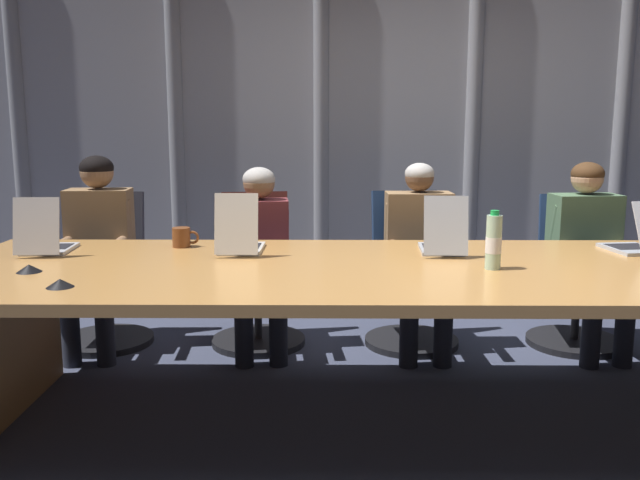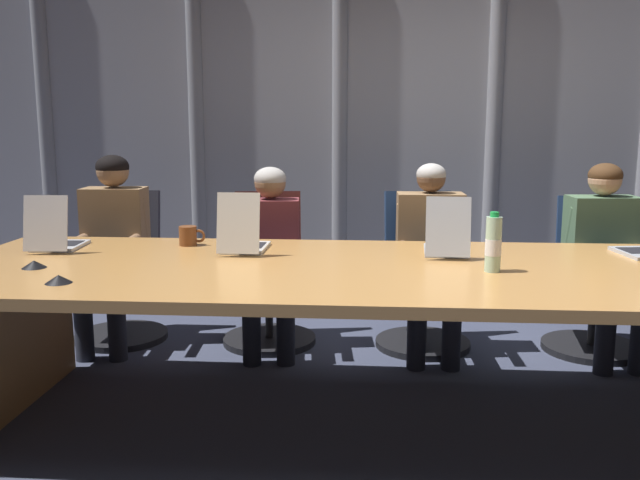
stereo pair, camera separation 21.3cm
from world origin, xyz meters
The scene contains 18 objects.
ground_plane centered at (0.00, 0.00, 0.00)m, with size 14.27×14.27×0.00m, color #383D51.
conference_table centered at (0.00, 0.00, 0.63)m, with size 4.72×1.37×0.76m.
curtain_backdrop centered at (0.00, 2.30, 1.53)m, with size 7.14×0.17×3.06m.
laptop_left_end centered at (-1.99, 0.29, 0.82)m, with size 0.24×0.37×0.29m.
laptop_left_mid centered at (-1.01, 0.31, 0.82)m, with size 0.22×0.38×0.31m.
laptop_center centered at (0.01, 0.31, 0.82)m, with size 0.23×0.38×0.30m.
office_chair_left_end centered at (-2.00, 1.18, 0.36)m, with size 0.60×0.60×0.96m.
office_chair_left_mid centered at (-1.02, 1.18, 0.36)m, with size 0.60×0.61×0.96m.
office_chair_center centered at (-0.03, 1.18, 0.36)m, with size 0.60×0.61×0.97m.
office_chair_right_mid centered at (1.03, 1.17, 0.36)m, with size 0.60×0.60×0.95m.
person_left_end centered at (-1.99, 1.02, 0.69)m, with size 0.42×0.56×1.21m.
person_left_mid centered at (-0.98, 1.01, 0.65)m, with size 0.40×0.57×1.14m.
person_center centered at (0.00, 1.02, 0.66)m, with size 0.42×0.55×1.17m.
person_right_mid centered at (1.04, 1.02, 0.67)m, with size 0.45×0.57×1.17m.
water_bottle_primary centered at (0.18, -0.07, 0.88)m, with size 0.07×0.07×0.27m.
coffee_mug_near centered at (-1.34, 0.46, 0.81)m, with size 0.14×0.09×0.10m.
conference_mic_left_side centered at (-1.64, -0.43, 0.78)m, with size 0.11×0.11×0.04m, color black.
conference_mic_right_side centered at (-1.89, -0.15, 0.78)m, with size 0.11×0.11×0.04m, color black.
Camera 2 is at (-0.37, -3.05, 1.41)m, focal length 37.89 mm.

